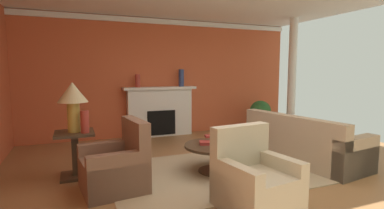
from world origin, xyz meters
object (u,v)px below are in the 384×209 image
Objects in this scene: side_table at (75,151)px; table_lamp at (73,97)px; vase_mantel_left at (138,81)px; sofa at (302,145)px; fireplace at (160,113)px; armchair_near_window at (116,168)px; armchair_facing_fireplace at (255,183)px; vase_mantel_right at (181,78)px; vase_on_side_table at (85,122)px; potted_plant at (260,113)px; coffee_table at (216,152)px.

table_lamp is at bearing 90.00° from side_table.
sofa is at bearing -51.55° from vase_mantel_left.
armchair_near_window is at bearing -115.96° from fireplace.
armchair_facing_fireplace is 2.21× the size of vase_mantel_right.
potted_plant is (4.45, 1.93, -0.37)m from vase_on_side_table.
coffee_table is 1.20× the size of potted_plant.
table_lamp reaches higher than potted_plant.
coffee_table is 1.43× the size of side_table.
sofa is at bearing -8.62° from vase_on_side_table.
armchair_near_window is 0.89m from side_table.
potted_plant reaches higher than side_table.
sofa reaches higher than coffee_table.
armchair_facing_fireplace is 3.07× the size of vase_mantel_left.
side_table is (-1.99, -2.31, -0.18)m from fireplace.
coffee_table is (1.57, 0.12, 0.03)m from armchair_near_window.
vase_on_side_table reaches higher than side_table.
armchair_facing_fireplace is 1.36× the size of side_table.
sofa is at bearing -108.63° from potted_plant.
side_table is at bearing -158.58° from potted_plant.
coffee_table is at bearing 84.00° from armchair_facing_fireplace.
vase_mantel_left is 3.32m from potted_plant.
armchair_near_window is at bearing -59.30° from vase_on_side_table.
coffee_table is at bearing -77.46° from vase_mantel_left.
vase_mantel_right is (2.54, 2.27, 0.22)m from table_lamp.
fireplace is at bearing 120.82° from sofa.
vase_on_side_table is at bearing 171.38° from sofa.
armchair_facing_fireplace is at bearing -39.01° from armchair_near_window.
table_lamp is (-1.99, -2.31, 0.65)m from fireplace.
armchair_facing_fireplace is 1.14× the size of potted_plant.
potted_plant is (4.60, 1.81, 0.09)m from side_table.
armchair_near_window reaches higher than sofa.
side_table is at bearing -138.27° from vase_mantel_right.
table_lamp reaches higher than armchair_near_window.
table_lamp is at bearing 141.34° from vase_on_side_table.
armchair_near_window is 1.36× the size of side_table.
sofa is 3.15× the size of side_table.
fireplace is 2.93m from coffee_table.
fireplace is 3.39m from armchair_near_window.
vase_mantel_left is (-0.50, 4.15, 1.07)m from armchair_facing_fireplace.
sofa reaches higher than potted_plant.
fireplace is at bearing 49.32° from side_table.
vase_mantel_right is (2.54, 2.27, 1.04)m from side_table.
potted_plant is (2.61, -0.51, -0.09)m from fireplace.
side_table is (-3.77, 0.67, 0.10)m from sofa.
potted_plant is (2.53, 2.41, 0.16)m from coffee_table.
fireplace is 2.40× the size of table_lamp.
side_table is at bearing -122.44° from vase_mantel_left.
coffee_table is at bearing -136.39° from potted_plant.
vase_on_side_table is 0.77× the size of vase_mantel_right.
vase_on_side_table is (0.15, -0.12, -0.36)m from table_lamp.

